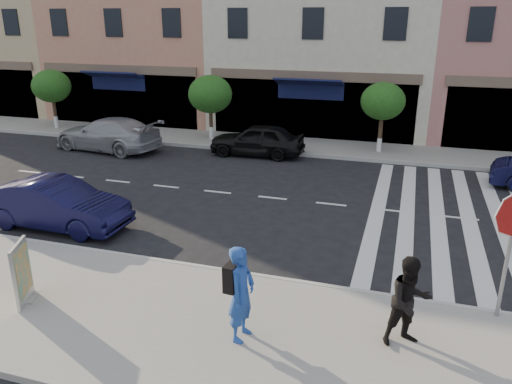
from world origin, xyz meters
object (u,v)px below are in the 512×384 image
object	(u,v)px
photographer	(241,294)
car_far_mid	(257,140)
walker	(409,302)
car_near_mid	(57,204)
car_far_left	(108,134)
poster_board	(22,274)

from	to	relation	value
photographer	car_far_mid	distance (m)	13.48
walker	photographer	bearing A→B (deg)	163.50
car_near_mid	car_far_left	size ratio (longest dim) A/B	0.83
poster_board	car_near_mid	xyz separation A→B (m)	(-2.16, 3.80, -0.09)
photographer	car_near_mid	size ratio (longest dim) A/B	0.43
photographer	walker	xyz separation A→B (m)	(2.92, 0.73, -0.06)
car_near_mid	car_far_mid	bearing A→B (deg)	-17.96
car_near_mid	photographer	bearing A→B (deg)	-116.98
walker	car_far_left	bearing A→B (deg)	109.96
poster_board	car_near_mid	bearing A→B (deg)	96.67
poster_board	car_far_left	world-z (taller)	car_far_left
car_far_left	car_near_mid	bearing A→B (deg)	31.71
car_near_mid	car_far_left	world-z (taller)	car_far_left
car_near_mid	car_far_mid	size ratio (longest dim) A/B	1.04
photographer	walker	size ratio (longest dim) A/B	1.07
car_far_mid	walker	bearing A→B (deg)	26.84
poster_board	car_far_mid	distance (m)	13.18
car_near_mid	car_far_mid	distance (m)	9.85
car_far_left	poster_board	bearing A→B (deg)	33.53
car_far_left	car_far_mid	distance (m)	6.89
photographer	car_near_mid	distance (m)	7.79
photographer	car_far_mid	xyz separation A→B (m)	(-3.73, 12.95, -0.37)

